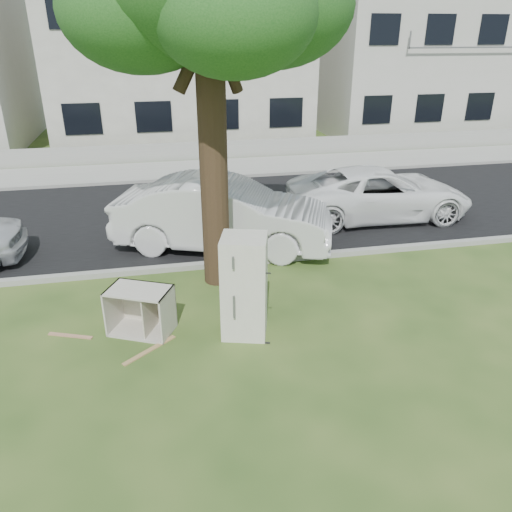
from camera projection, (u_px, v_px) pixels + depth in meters
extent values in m
plane|color=#2A4719|center=(253.00, 323.00, 8.93)|extent=(120.00, 120.00, 0.00)
cube|color=black|center=(212.00, 213.00, 14.28)|extent=(120.00, 7.00, 0.01)
cube|color=gray|center=(232.00, 265.00, 11.11)|extent=(120.00, 0.18, 0.12)
cube|color=gray|center=(200.00, 180.00, 17.45)|extent=(120.00, 0.18, 0.12)
cube|color=gray|center=(196.00, 169.00, 18.74)|extent=(120.00, 2.80, 0.01)
cube|color=gray|center=(192.00, 151.00, 20.02)|extent=(120.00, 0.15, 0.70)
cylinder|color=black|center=(213.00, 157.00, 9.39)|extent=(0.54, 0.54, 5.20)
cube|color=beige|center=(179.00, 58.00, 23.05)|extent=(11.00, 8.00, 7.20)
cube|color=beige|center=(416.00, 62.00, 25.37)|extent=(10.00, 8.00, 6.60)
cube|color=#BDB5AA|center=(244.00, 287.00, 8.29)|extent=(0.89, 0.86, 1.78)
cube|color=silver|center=(141.00, 310.00, 8.52)|extent=(1.23, 1.04, 0.82)
cube|color=#A68250|center=(150.00, 350.00, 8.15)|extent=(0.87, 0.72, 0.02)
cube|color=#A97658|center=(70.00, 336.00, 8.53)|extent=(0.77, 0.37, 0.02)
cube|color=tan|center=(117.00, 320.00, 8.99)|extent=(0.19, 0.88, 0.02)
imported|color=silver|center=(223.00, 214.00, 11.71)|extent=(5.40, 3.39, 1.68)
imported|color=white|center=(379.00, 193.00, 13.70)|extent=(5.06, 2.45, 1.39)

